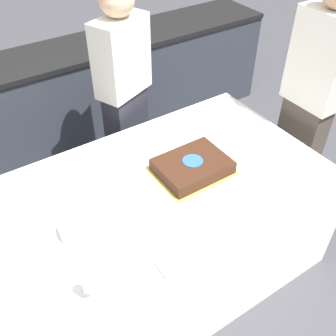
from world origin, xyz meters
TOP-DOWN VIEW (x-y plane):
  - ground_plane at (0.00, 0.00)m, footprint 14.00×14.00m
  - back_counter at (0.00, 1.66)m, footprint 4.40×0.58m
  - dining_table at (0.00, 0.00)m, footprint 2.17×1.16m
  - cake at (0.33, -0.01)m, footprint 0.44×0.35m
  - plate_stack at (-0.40, -0.07)m, footprint 0.21×0.21m
  - wine_glass at (-0.52, -0.43)m, footprint 0.06×0.06m
  - side_plate_near_cake at (0.25, 0.31)m, footprint 0.18×0.18m
  - utensil_pile at (-0.13, -0.48)m, footprint 0.15×0.10m
  - person_cutting_cake at (0.33, 0.80)m, footprint 0.43×0.33m
  - person_seated_right at (1.30, 0.00)m, footprint 0.21×0.37m

SIDE VIEW (x-z plane):
  - ground_plane at x=0.00m, z-range 0.00..0.00m
  - dining_table at x=0.00m, z-range 0.00..0.78m
  - back_counter at x=0.00m, z-range 0.00..0.92m
  - side_plate_near_cake at x=0.25m, z-range 0.78..0.78m
  - utensil_pile at x=-0.13m, z-range 0.78..0.80m
  - plate_stack at x=-0.40m, z-range 0.78..0.84m
  - cake at x=0.33m, z-range 0.77..0.86m
  - person_cutting_cake at x=0.33m, z-range 0.04..1.68m
  - wine_glass at x=-0.52m, z-range 0.80..0.96m
  - person_seated_right at x=1.30m, z-range 0.04..1.77m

